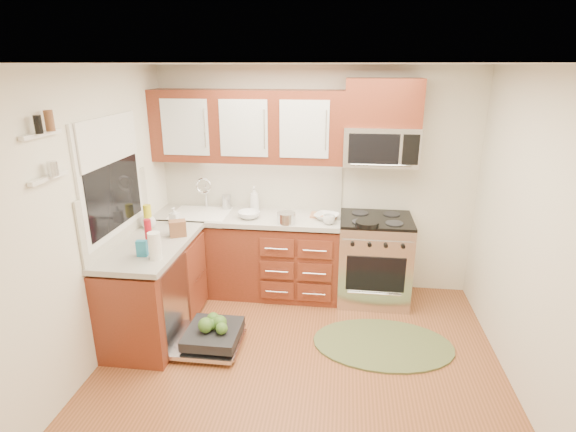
# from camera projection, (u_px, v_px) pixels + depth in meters

# --- Properties ---
(floor) EXTENTS (3.50, 3.50, 0.00)m
(floor) POSITION_uv_depth(u_px,v_px,m) (298.00, 375.00, 3.80)
(floor) COLOR brown
(floor) RESTS_ON ground
(ceiling) EXTENTS (3.50, 3.50, 0.00)m
(ceiling) POSITION_uv_depth(u_px,v_px,m) (301.00, 64.00, 3.00)
(ceiling) COLOR white
(ceiling) RESTS_ON ground
(wall_back) EXTENTS (3.50, 0.04, 2.50)m
(wall_back) POSITION_uv_depth(u_px,v_px,m) (315.00, 181.00, 5.05)
(wall_back) COLOR silver
(wall_back) RESTS_ON ground
(wall_front) EXTENTS (3.50, 0.04, 2.50)m
(wall_front) POSITION_uv_depth(u_px,v_px,m) (254.00, 400.00, 1.76)
(wall_front) COLOR silver
(wall_front) RESTS_ON ground
(wall_left) EXTENTS (0.04, 3.50, 2.50)m
(wall_left) POSITION_uv_depth(u_px,v_px,m) (83.00, 228.00, 3.61)
(wall_left) COLOR silver
(wall_left) RESTS_ON ground
(wall_right) EXTENTS (0.04, 3.50, 2.50)m
(wall_right) POSITION_uv_depth(u_px,v_px,m) (544.00, 249.00, 3.19)
(wall_right) COLOR silver
(wall_right) RESTS_ON ground
(base_cabinet_back) EXTENTS (2.05, 0.60, 0.85)m
(base_cabinet_back) POSITION_uv_depth(u_px,v_px,m) (249.00, 256.00, 5.11)
(base_cabinet_back) COLOR #5A2814
(base_cabinet_back) RESTS_ON ground
(base_cabinet_left) EXTENTS (0.60, 1.25, 0.85)m
(base_cabinet_left) POSITION_uv_depth(u_px,v_px,m) (155.00, 291.00, 4.33)
(base_cabinet_left) COLOR #5A2814
(base_cabinet_left) RESTS_ON ground
(countertop_back) EXTENTS (2.07, 0.64, 0.05)m
(countertop_back) POSITION_uv_depth(u_px,v_px,m) (247.00, 217.00, 4.95)
(countertop_back) COLOR #AAA49B
(countertop_back) RESTS_ON base_cabinet_back
(countertop_left) EXTENTS (0.64, 1.27, 0.05)m
(countertop_left) POSITION_uv_depth(u_px,v_px,m) (151.00, 245.00, 4.18)
(countertop_left) COLOR #AAA49B
(countertop_left) RESTS_ON base_cabinet_left
(backsplash_back) EXTENTS (2.05, 0.02, 0.57)m
(backsplash_back) POSITION_uv_depth(u_px,v_px,m) (252.00, 183.00, 5.13)
(backsplash_back) COLOR beige
(backsplash_back) RESTS_ON ground
(backsplash_left) EXTENTS (0.02, 1.25, 0.57)m
(backsplash_left) POSITION_uv_depth(u_px,v_px,m) (117.00, 212.00, 4.11)
(backsplash_left) COLOR beige
(backsplash_left) RESTS_ON ground
(upper_cabinets) EXTENTS (2.05, 0.35, 0.75)m
(upper_cabinets) POSITION_uv_depth(u_px,v_px,m) (247.00, 126.00, 4.77)
(upper_cabinets) COLOR #5A2814
(upper_cabinets) RESTS_ON ground
(cabinet_over_mw) EXTENTS (0.76, 0.35, 0.47)m
(cabinet_over_mw) POSITION_uv_depth(u_px,v_px,m) (383.00, 102.00, 4.52)
(cabinet_over_mw) COLOR #5A2814
(cabinet_over_mw) RESTS_ON ground
(range) EXTENTS (0.76, 0.64, 0.95)m
(range) POSITION_uv_depth(u_px,v_px,m) (374.00, 259.00, 4.91)
(range) COLOR silver
(range) RESTS_ON ground
(microwave) EXTENTS (0.76, 0.38, 0.40)m
(microwave) POSITION_uv_depth(u_px,v_px,m) (381.00, 146.00, 4.63)
(microwave) COLOR silver
(microwave) RESTS_ON ground
(sink) EXTENTS (0.62, 0.50, 0.26)m
(sink) POSITION_uv_depth(u_px,v_px,m) (201.00, 224.00, 5.03)
(sink) COLOR white
(sink) RESTS_ON ground
(dishwasher) EXTENTS (0.70, 0.60, 0.20)m
(dishwasher) POSITION_uv_depth(u_px,v_px,m) (209.00, 337.00, 4.15)
(dishwasher) COLOR silver
(dishwasher) RESTS_ON ground
(window) EXTENTS (0.03, 1.05, 1.05)m
(window) POSITION_uv_depth(u_px,v_px,m) (111.00, 177.00, 3.98)
(window) COLOR white
(window) RESTS_ON ground
(window_blind) EXTENTS (0.02, 0.96, 0.40)m
(window_blind) POSITION_uv_depth(u_px,v_px,m) (109.00, 140.00, 3.87)
(window_blind) COLOR white
(window_blind) RESTS_ON ground
(shelf_upper) EXTENTS (0.04, 0.40, 0.03)m
(shelf_upper) POSITION_uv_depth(u_px,v_px,m) (41.00, 134.00, 3.02)
(shelf_upper) COLOR white
(shelf_upper) RESTS_ON ground
(shelf_lower) EXTENTS (0.04, 0.40, 0.03)m
(shelf_lower) POSITION_uv_depth(u_px,v_px,m) (49.00, 178.00, 3.12)
(shelf_lower) COLOR white
(shelf_lower) RESTS_ON ground
(rug) EXTENTS (1.49, 1.18, 0.02)m
(rug) POSITION_uv_depth(u_px,v_px,m) (383.00, 344.00, 4.20)
(rug) COLOR #596037
(rug) RESTS_ON ground
(skillet) EXTENTS (0.28, 0.28, 0.04)m
(skillet) POSITION_uv_depth(u_px,v_px,m) (367.00, 224.00, 4.53)
(skillet) COLOR black
(skillet) RESTS_ON range
(stock_pot) EXTENTS (0.21, 0.21, 0.12)m
(stock_pot) POSITION_uv_depth(u_px,v_px,m) (286.00, 218.00, 4.66)
(stock_pot) COLOR silver
(stock_pot) RESTS_ON countertop_back
(cutting_board) EXTENTS (0.29, 0.20, 0.02)m
(cutting_board) POSITION_uv_depth(u_px,v_px,m) (324.00, 215.00, 4.90)
(cutting_board) COLOR #A2724A
(cutting_board) RESTS_ON countertop_back
(canister) EXTENTS (0.11, 0.11, 0.17)m
(canister) POSITION_uv_depth(u_px,v_px,m) (227.00, 202.00, 5.12)
(canister) COLOR silver
(canister) RESTS_ON countertop_back
(paper_towel_roll) EXTENTS (0.13, 0.13, 0.23)m
(paper_towel_roll) POSITION_uv_depth(u_px,v_px,m) (155.00, 246.00, 3.80)
(paper_towel_roll) COLOR white
(paper_towel_roll) RESTS_ON countertop_left
(mustard_bottle) EXTENTS (0.09, 0.09, 0.25)m
(mustard_bottle) POSITION_uv_depth(u_px,v_px,m) (148.00, 217.00, 4.50)
(mustard_bottle) COLOR gold
(mustard_bottle) RESTS_ON countertop_left
(red_bottle) EXTENTS (0.07, 0.07, 0.24)m
(red_bottle) POSITION_uv_depth(u_px,v_px,m) (148.00, 232.00, 4.09)
(red_bottle) COLOR #AF0E1C
(red_bottle) RESTS_ON countertop_left
(wooden_box) EXTENTS (0.19, 0.17, 0.15)m
(wooden_box) POSITION_uv_depth(u_px,v_px,m) (178.00, 228.00, 4.31)
(wooden_box) COLOR brown
(wooden_box) RESTS_ON countertop_left
(blue_carton) EXTENTS (0.09, 0.06, 0.14)m
(blue_carton) POSITION_uv_depth(u_px,v_px,m) (142.00, 248.00, 3.86)
(blue_carton) COLOR teal
(blue_carton) RESTS_ON countertop_left
(bowl_a) EXTENTS (0.32, 0.32, 0.06)m
(bowl_a) POSITION_uv_depth(u_px,v_px,m) (327.00, 217.00, 4.79)
(bowl_a) COLOR #999999
(bowl_a) RESTS_ON countertop_back
(bowl_b) EXTENTS (0.31, 0.31, 0.07)m
(bowl_b) POSITION_uv_depth(u_px,v_px,m) (249.00, 215.00, 4.83)
(bowl_b) COLOR #999999
(bowl_b) RESTS_ON countertop_back
(cup) EXTENTS (0.15, 0.15, 0.10)m
(cup) POSITION_uv_depth(u_px,v_px,m) (329.00, 220.00, 4.64)
(cup) COLOR #999999
(cup) RESTS_ON countertop_back
(soap_bottle_a) EXTENTS (0.11, 0.11, 0.28)m
(soap_bottle_a) POSITION_uv_depth(u_px,v_px,m) (254.00, 199.00, 5.04)
(soap_bottle_a) COLOR #999999
(soap_bottle_a) RESTS_ON countertop_back
(soap_bottle_b) EXTENTS (0.09, 0.10, 0.18)m
(soap_bottle_b) POSITION_uv_depth(u_px,v_px,m) (174.00, 216.00, 4.63)
(soap_bottle_b) COLOR #999999
(soap_bottle_b) RESTS_ON countertop_left
(soap_bottle_c) EXTENTS (0.19, 0.19, 0.18)m
(soap_bottle_c) POSITION_uv_depth(u_px,v_px,m) (148.00, 219.00, 4.51)
(soap_bottle_c) COLOR #999999
(soap_bottle_c) RESTS_ON countertop_left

